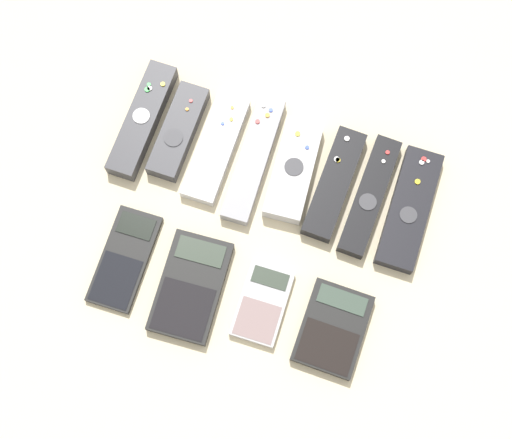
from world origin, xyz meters
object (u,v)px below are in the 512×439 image
at_px(calculator_2, 262,304).
at_px(remote_6, 370,196).
at_px(remote_2, 216,148).
at_px(remote_1, 178,131).
at_px(calculator_1, 191,287).
at_px(remote_3, 254,159).
at_px(remote_5, 334,184).
at_px(remote_7, 409,209).
at_px(remote_0, 143,120).
at_px(calculator_0, 125,259).
at_px(calculator_3, 333,328).
at_px(remote_4, 293,170).

bearing_deg(calculator_2, remote_6, 62.54).
height_order(remote_2, remote_6, remote_6).
xyz_separation_m(remote_1, remote_6, (0.31, -0.01, -0.00)).
xyz_separation_m(remote_1, calculator_1, (0.10, -0.23, -0.00)).
distance_m(remote_3, remote_5, 0.13).
relative_size(remote_2, remote_7, 0.94).
bearing_deg(remote_2, remote_3, 1.42).
distance_m(remote_3, calculator_1, 0.22).
xyz_separation_m(remote_0, calculator_0, (0.05, -0.22, -0.01)).
bearing_deg(calculator_2, calculator_1, -176.13).
bearing_deg(calculator_3, remote_7, 75.58).
bearing_deg(remote_6, remote_1, -178.84).
relative_size(remote_1, remote_7, 0.82).
bearing_deg(calculator_3, calculator_0, -179.35).
bearing_deg(remote_0, remote_1, 0.07).
bearing_deg(remote_2, calculator_3, -39.62).
xyz_separation_m(remote_6, calculator_0, (-0.32, -0.21, -0.01)).
distance_m(remote_4, remote_6, 0.12).
bearing_deg(calculator_3, remote_3, 133.01).
xyz_separation_m(remote_5, remote_7, (0.12, -0.00, -0.00)).
height_order(remote_2, remote_4, remote_4).
height_order(remote_0, calculator_1, remote_0).
relative_size(remote_0, remote_6, 1.00).
bearing_deg(remote_6, calculator_3, -86.15).
distance_m(remote_3, calculator_0, 0.25).
relative_size(remote_5, calculator_2, 1.57).
bearing_deg(remote_4, calculator_2, -88.59).
bearing_deg(remote_4, calculator_1, -115.78).
height_order(remote_4, calculator_1, remote_4).
xyz_separation_m(calculator_2, calculator_3, (0.11, -0.00, 0.00)).
distance_m(remote_2, calculator_0, 0.22).
relative_size(remote_0, remote_7, 1.02).
relative_size(remote_1, calculator_1, 0.99).
relative_size(remote_0, remote_3, 0.92).
relative_size(remote_4, calculator_1, 1.02).
relative_size(remote_1, calculator_2, 1.37).
height_order(remote_4, remote_5, remote_4).
distance_m(remote_7, calculator_3, 0.22).
bearing_deg(remote_1, remote_5, -0.95).
bearing_deg(calculator_1, calculator_3, -1.18).
bearing_deg(remote_2, remote_5, 0.44).
distance_m(remote_0, calculator_1, 0.28).
xyz_separation_m(remote_4, calculator_0, (-0.20, -0.21, -0.01)).
relative_size(calculator_1, calculator_2, 1.39).
xyz_separation_m(calculator_0, calculator_2, (0.22, 0.00, 0.00)).
height_order(remote_3, calculator_1, remote_3).
height_order(remote_7, calculator_1, remote_7).
xyz_separation_m(remote_4, calculator_2, (0.02, -0.21, -0.01)).
xyz_separation_m(remote_2, calculator_3, (0.25, -0.21, -0.00)).
distance_m(remote_4, calculator_3, 0.25).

